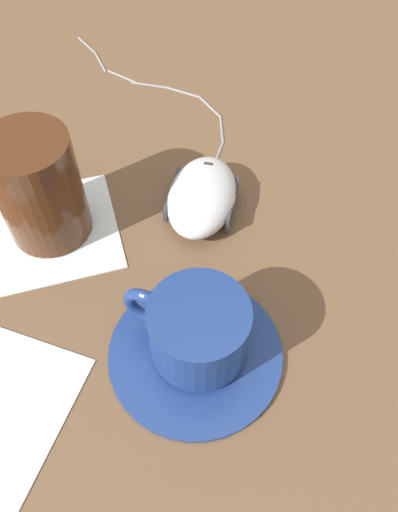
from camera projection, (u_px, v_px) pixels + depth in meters
name	position (u px, v px, depth m)	size (l,w,h in m)	color
ground_plane	(134.00, 318.00, 0.45)	(3.00, 3.00, 0.00)	brown
saucer	(195.00, 352.00, 0.43)	(0.15, 0.15, 0.01)	navy
coffee_cup	(196.00, 329.00, 0.40)	(0.08, 0.10, 0.06)	navy
computer_mouse	(202.00, 196.00, 0.51)	(0.13, 0.10, 0.04)	silver
mouse_cable	(158.00, 91.00, 0.64)	(0.29, 0.18, 0.00)	gray
napkin_under_glass	(52.00, 231.00, 0.51)	(0.13, 0.13, 0.00)	white
drinking_glass	(39.00, 188.00, 0.46)	(0.08, 0.08, 0.11)	#4C2814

